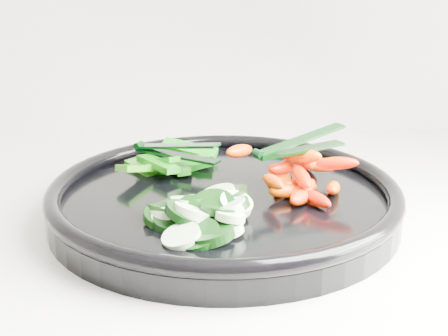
{
  "coord_description": "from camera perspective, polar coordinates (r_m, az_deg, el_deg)",
  "views": [
    {
      "loc": [
        0.13,
        1.06,
        1.2
      ],
      "look_at": [
        0.13,
        1.67,
        0.99
      ],
      "focal_mm": 50.0,
      "sensor_mm": 36.0,
      "label": 1
    }
  ],
  "objects": [
    {
      "name": "pepper_pile",
      "position": [
        0.74,
        -5.05,
        0.43
      ],
      "size": [
        0.11,
        0.12,
        0.03
      ],
      "color": "#1D6209",
      "rests_on": "veggie_tray"
    },
    {
      "name": "carrot_pile",
      "position": [
        0.68,
        6.8,
        -0.53
      ],
      "size": [
        0.15,
        0.16,
        0.05
      ],
      "color": "#EF1E00",
      "rests_on": "veggie_tray"
    },
    {
      "name": "tong_carrot",
      "position": [
        0.67,
        6.81,
        2.07
      ],
      "size": [
        0.1,
        0.07,
        0.02
      ],
      "color": "black",
      "rests_on": "carrot_pile"
    },
    {
      "name": "tong_pepper",
      "position": [
        0.73,
        -4.57,
        1.63
      ],
      "size": [
        0.11,
        0.07,
        0.02
      ],
      "color": "black",
      "rests_on": "pepper_pile"
    },
    {
      "name": "veggie_tray",
      "position": [
        0.67,
        -0.0,
        -2.82
      ],
      "size": [
        0.44,
        0.44,
        0.04
      ],
      "color": "black",
      "rests_on": "counter"
    },
    {
      "name": "cucumber_pile",
      "position": [
        0.6,
        -2.65,
        -4.17
      ],
      "size": [
        0.12,
        0.13,
        0.04
      ],
      "color": "black",
      "rests_on": "veggie_tray"
    }
  ]
}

